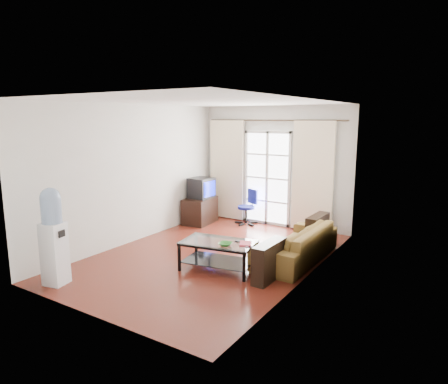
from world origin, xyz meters
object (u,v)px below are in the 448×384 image
object	(u,v)px
tv_stand	(200,210)
water_cooler	(53,235)
sofa	(296,243)
task_chair	(247,214)
crt_tv	(201,188)
coffee_table	(218,251)

from	to	relation	value
tv_stand	water_cooler	distance (m)	4.02
sofa	task_chair	xyz separation A→B (m)	(-1.88, 1.63, -0.06)
tv_stand	crt_tv	bearing A→B (deg)	83.56
coffee_table	tv_stand	distance (m)	2.97
task_chair	sofa	bearing A→B (deg)	-16.99
task_chair	water_cooler	distance (m)	4.59
coffee_table	water_cooler	size ratio (longest dim) A/B	0.87
crt_tv	tv_stand	bearing A→B (deg)	-88.13
task_chair	water_cooler	size ratio (longest dim) A/B	0.56
crt_tv	task_chair	size ratio (longest dim) A/B	0.67
crt_tv	sofa	bearing A→B (deg)	-19.55
crt_tv	water_cooler	xyz separation A→B (m)	(0.25, -4.03, -0.07)
sofa	water_cooler	xyz separation A→B (m)	(-2.61, -2.87, 0.46)
tv_stand	water_cooler	bearing A→B (deg)	-92.33
coffee_table	sofa	bearing A→B (deg)	51.18
tv_stand	water_cooler	size ratio (longest dim) A/B	0.56
sofa	crt_tv	bearing A→B (deg)	-111.07
tv_stand	crt_tv	size ratio (longest dim) A/B	1.52
coffee_table	tv_stand	size ratio (longest dim) A/B	1.54
sofa	coffee_table	distance (m)	1.42
coffee_table	crt_tv	size ratio (longest dim) A/B	2.34
sofa	coffee_table	bearing A→B (deg)	-37.89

